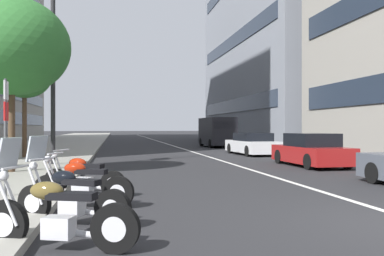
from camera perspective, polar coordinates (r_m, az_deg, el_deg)
sidewalk_right_plaza at (r=36.43m, az=-20.07°, el=-2.38°), size 160.00×9.61×0.15m
lane_centre_stripe at (r=41.26m, az=-3.55°, el=-2.19°), size 110.00×0.16×0.01m
motorcycle_second_in_row at (r=5.79m, az=-18.35°, el=-11.60°), size 0.92×2.10×1.48m
motorcycle_under_tarp at (r=7.23m, az=-16.56°, el=-9.31°), size 1.20×1.93×1.47m
motorcycle_far_end_row at (r=8.72m, az=-15.05°, el=-7.82°), size 0.95×2.06×1.10m
motorcycle_by_sign_pole at (r=10.18m, az=-14.89°, el=-6.74°), size 1.16×1.97×1.08m
car_approaching_light at (r=17.97m, az=16.20°, el=-3.07°), size 4.28×1.88×1.37m
car_mid_block_traffic at (r=24.81m, az=8.34°, el=-2.26°), size 4.76×2.08×1.30m
delivery_van_ahead at (r=34.34m, az=3.48°, el=-0.46°), size 5.15×2.15×2.44m
parking_sign_by_curb at (r=9.64m, az=-24.43°, el=0.69°), size 0.32×0.06×2.51m
street_lamp_with_banners at (r=17.71m, az=-17.75°, el=11.30°), size 1.26×2.18×8.19m
street_tree_mid_sidewalk at (r=15.14m, az=-23.75°, el=10.30°), size 3.82×3.82×5.79m
street_tree_near_plaza_corner at (r=22.03m, az=-22.21°, el=6.68°), size 2.60×2.60×5.14m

